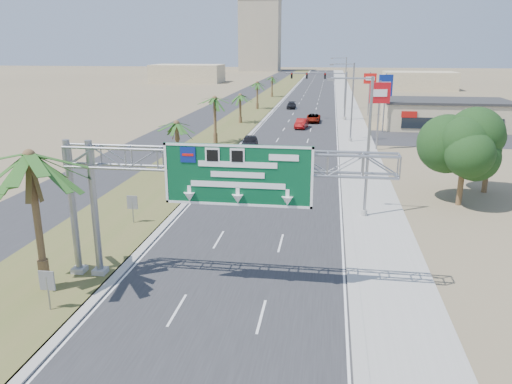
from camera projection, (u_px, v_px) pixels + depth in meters
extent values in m
cube|color=#28282B|center=(311.00, 98.00, 120.97)|extent=(12.00, 300.00, 0.02)
cube|color=#9E9B93|center=(346.00, 98.00, 119.77)|extent=(4.00, 300.00, 0.10)
cube|color=#535C28|center=(270.00, 97.00, 122.36)|extent=(7.00, 300.00, 0.12)
cube|color=#28282B|center=(242.00, 97.00, 123.35)|extent=(8.00, 300.00, 0.02)
cylinder|color=gray|center=(95.00, 211.00, 25.97)|extent=(0.36, 0.36, 7.40)
cylinder|color=gray|center=(73.00, 209.00, 26.14)|extent=(0.36, 0.36, 7.40)
cube|color=#9E9B93|center=(100.00, 272.00, 26.95)|extent=(0.70, 0.70, 0.40)
cube|color=#9E9B93|center=(80.00, 271.00, 27.12)|extent=(0.70, 0.70, 0.40)
cube|color=#084C28|center=(238.00, 175.00, 23.79)|extent=(7.20, 0.12, 3.00)
cube|color=navy|center=(188.00, 155.00, 23.79)|extent=(0.75, 0.03, 0.75)
cone|color=white|center=(238.00, 199.00, 24.04)|extent=(0.56, 0.56, 0.45)
cylinder|color=brown|center=(38.00, 225.00, 24.41)|extent=(0.36, 0.36, 7.00)
cylinder|color=brown|center=(44.00, 275.00, 25.15)|extent=(0.54, 0.54, 1.68)
cylinder|color=brown|center=(178.00, 149.00, 47.52)|extent=(0.36, 0.36, 5.00)
cylinder|color=brown|center=(179.00, 169.00, 48.06)|extent=(0.54, 0.54, 1.20)
cylinder|color=brown|center=(215.00, 121.00, 62.61)|extent=(0.36, 0.36, 5.80)
cylinder|color=brown|center=(215.00, 139.00, 63.22)|extent=(0.54, 0.54, 1.39)
cylinder|color=brown|center=(240.00, 109.00, 79.88)|extent=(0.36, 0.36, 4.50)
cylinder|color=brown|center=(240.00, 120.00, 80.36)|extent=(0.54, 0.54, 1.08)
cylinder|color=brown|center=(257.00, 96.00, 97.83)|extent=(0.36, 0.36, 5.20)
cylinder|color=brown|center=(257.00, 106.00, 98.38)|extent=(0.54, 0.54, 1.25)
cylinder|color=brown|center=(272.00, 87.00, 121.63)|extent=(0.36, 0.36, 4.80)
cylinder|color=brown|center=(272.00, 95.00, 122.14)|extent=(0.54, 0.54, 1.15)
cylinder|color=gray|center=(368.00, 149.00, 34.94)|extent=(0.20, 0.20, 10.00)
cylinder|color=gray|center=(352.00, 78.00, 33.78)|extent=(2.80, 0.12, 0.12)
cube|color=slate|center=(331.00, 80.00, 34.01)|extent=(0.50, 0.22, 0.18)
cylinder|color=#9E9B93|center=(364.00, 213.00, 36.27)|extent=(0.44, 0.44, 0.50)
cylinder|color=gray|center=(352.00, 103.00, 63.44)|extent=(0.20, 0.20, 10.00)
cylinder|color=gray|center=(343.00, 64.00, 62.27)|extent=(2.80, 0.12, 0.12)
cube|color=slate|center=(332.00, 65.00, 62.50)|extent=(0.50, 0.22, 0.18)
cylinder|color=#9E9B93|center=(350.00, 140.00, 64.76)|extent=(0.44, 0.44, 0.50)
cylinder|color=gray|center=(345.00, 84.00, 97.63)|extent=(0.20, 0.20, 10.00)
cylinder|color=gray|center=(339.00, 58.00, 96.46)|extent=(2.80, 0.12, 0.12)
cube|color=slate|center=(332.00, 58.00, 96.69)|extent=(0.50, 0.22, 0.18)
cylinder|color=#9E9B93|center=(344.00, 108.00, 98.96)|extent=(0.44, 0.44, 0.50)
cylinder|color=gray|center=(346.00, 96.00, 82.75)|extent=(0.28, 0.28, 8.00)
cylinder|color=gray|center=(316.00, 73.00, 82.42)|extent=(10.00, 0.18, 0.18)
cube|color=black|center=(325.00, 76.00, 82.13)|extent=(0.32, 0.18, 0.95)
cube|color=black|center=(307.00, 76.00, 82.55)|extent=(0.32, 0.18, 0.95)
cube|color=black|center=(292.00, 76.00, 82.90)|extent=(0.32, 0.18, 0.95)
sphere|color=red|center=(325.00, 74.00, 81.93)|extent=(0.22, 0.22, 0.22)
imported|color=black|center=(346.00, 78.00, 81.91)|extent=(0.16, 0.16, 0.60)
cylinder|color=#9E9B93|center=(344.00, 119.00, 83.79)|extent=(0.56, 0.56, 0.60)
cube|color=tan|center=(445.00, 115.00, 75.54)|extent=(18.00, 10.00, 4.00)
cylinder|color=brown|center=(461.00, 181.00, 38.54)|extent=(0.44, 0.44, 3.90)
sphere|color=#1A3412|center=(465.00, 148.00, 37.82)|extent=(4.50, 4.50, 4.50)
cylinder|color=brown|center=(486.00, 173.00, 42.01)|extent=(0.44, 0.44, 3.30)
sphere|color=#1A3412|center=(490.00, 148.00, 41.39)|extent=(3.50, 3.50, 3.50)
cylinder|color=gray|center=(49.00, 294.00, 23.04)|extent=(0.08, 0.08, 1.80)
cube|color=slate|center=(47.00, 281.00, 22.84)|extent=(0.75, 0.06, 0.95)
cylinder|color=gray|center=(133.00, 212.00, 34.53)|extent=(0.08, 0.08, 1.80)
cube|color=slate|center=(132.00, 202.00, 34.34)|extent=(0.75, 0.06, 0.95)
cube|color=tan|center=(260.00, 35.00, 253.52)|extent=(20.00, 16.00, 35.00)
cube|color=tan|center=(188.00, 73.00, 173.93)|extent=(24.00, 14.00, 6.00)
cube|color=tan|center=(419.00, 81.00, 144.56)|extent=(20.00, 12.00, 5.00)
imported|color=black|center=(250.00, 142.00, 60.52)|extent=(2.19, 4.73, 1.57)
imported|color=maroon|center=(302.00, 124.00, 75.51)|extent=(2.03, 4.59, 1.47)
imported|color=gray|center=(313.00, 118.00, 81.51)|extent=(2.33, 4.88, 1.34)
imported|color=black|center=(291.00, 105.00, 99.76)|extent=(1.86, 4.41, 1.27)
cylinder|color=gray|center=(378.00, 116.00, 58.71)|extent=(0.20, 0.20, 8.15)
cube|color=red|center=(380.00, 93.00, 57.97)|extent=(2.41, 0.78, 2.40)
cube|color=white|center=(380.00, 93.00, 57.79)|extent=(1.65, 0.38, 0.84)
cylinder|color=gray|center=(384.00, 103.00, 70.95)|extent=(0.20, 0.20, 8.37)
cube|color=navy|center=(386.00, 85.00, 70.26)|extent=(2.00, 0.87, 3.00)
cube|color=white|center=(386.00, 86.00, 70.09)|extent=(1.35, 0.45, 1.05)
cylinder|color=gray|center=(369.00, 94.00, 88.70)|extent=(0.20, 0.20, 7.63)
cube|color=red|center=(370.00, 79.00, 87.94)|extent=(2.21, 0.41, 1.80)
cube|color=white|center=(370.00, 79.00, 87.77)|extent=(1.54, 0.12, 0.63)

